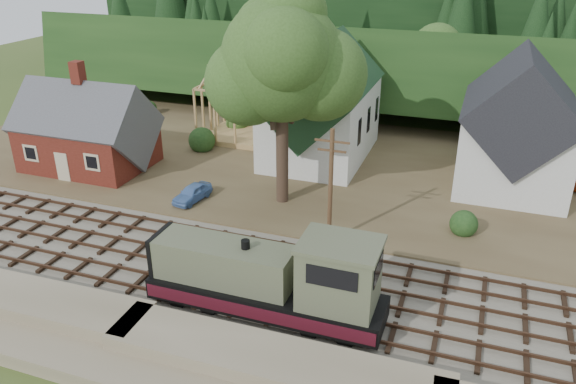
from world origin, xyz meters
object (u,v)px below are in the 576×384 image
(locomotive, at_px, (274,281))
(patio_set, at_px, (105,152))
(car_green, at_px, (92,144))
(car_blue, at_px, (192,193))

(locomotive, distance_m, patio_set, 22.92)
(car_green, bearing_deg, locomotive, -108.00)
(locomotive, bearing_deg, patio_set, 147.64)
(car_green, distance_m, patio_set, 7.14)
(car_blue, height_order, car_green, car_green)
(car_blue, xyz_separation_m, patio_set, (-8.70, 1.58, 1.57))
(car_blue, bearing_deg, locomotive, -35.88)
(patio_set, bearing_deg, locomotive, -32.36)
(car_blue, bearing_deg, car_green, 164.54)
(car_blue, xyz_separation_m, car_green, (-13.80, 6.33, 0.02))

